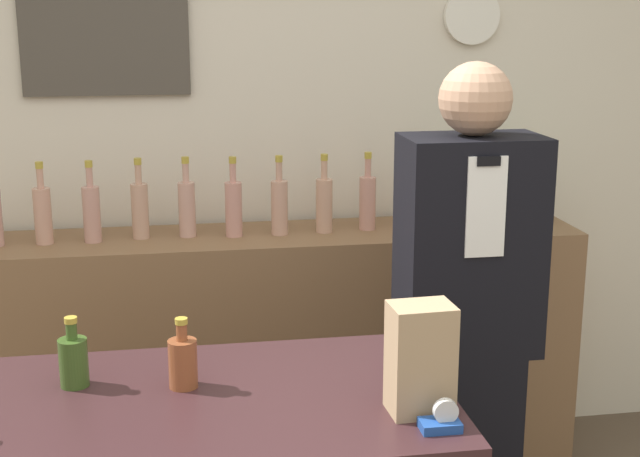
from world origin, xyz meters
The scene contains 18 objects.
back_wall centered at (0.00, 2.00, 1.36)m, with size 5.20×0.09×2.70m.
back_shelf centered at (0.10, 1.73, 0.50)m, with size 2.28×0.42×0.99m.
shopkeeper centered at (0.58, 0.98, 0.84)m, with size 0.42×0.27×1.68m.
potted_plant centered at (0.99, 1.72, 1.17)m, with size 0.24×0.24×0.32m.
paper_bag centered at (0.23, 0.29, 1.05)m, with size 0.15×0.12×0.26m.
tape_dispenser centered at (0.26, 0.19, 0.94)m, with size 0.09×0.06×0.07m.
counter_bottle_1 centered at (-0.57, 0.57, 0.98)m, with size 0.07×0.07×0.18m.
counter_bottle_2 centered at (-0.31, 0.52, 0.98)m, with size 0.07×0.07×0.18m.
shelf_bottle_1 centered at (-0.79, 1.72, 1.10)m, with size 0.06×0.06×0.30m.
shelf_bottle_2 centered at (-0.61, 1.72, 1.10)m, with size 0.06×0.06×0.30m.
shelf_bottle_3 centered at (-0.44, 1.75, 1.10)m, with size 0.06×0.06×0.30m.
shelf_bottle_4 centered at (-0.27, 1.74, 1.10)m, with size 0.06×0.06×0.30m.
shelf_bottle_5 centered at (-0.09, 1.72, 1.10)m, with size 0.06×0.06×0.30m.
shelf_bottle_6 centered at (0.08, 1.72, 1.10)m, with size 0.06×0.06×0.30m.
shelf_bottle_7 centered at (0.25, 1.72, 1.10)m, with size 0.06×0.06×0.30m.
shelf_bottle_8 centered at (0.43, 1.74, 1.10)m, with size 0.06×0.06×0.30m.
shelf_bottle_9 centered at (0.60, 1.72, 1.10)m, with size 0.06×0.06×0.30m.
shelf_bottle_10 centered at (0.77, 1.71, 1.10)m, with size 0.06×0.06×0.30m.
Camera 1 is at (-0.31, -1.56, 1.83)m, focal length 50.00 mm.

